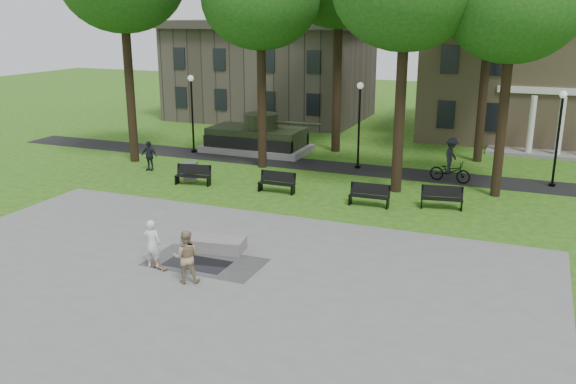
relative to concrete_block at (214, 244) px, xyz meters
The scene contains 23 objects.
ground 1.85m from the concrete_block, 61.48° to the left, with size 120.00×120.00×0.00m, color #265514.
plaza 3.51m from the concrete_block, 75.49° to the right, with size 22.00×16.00×0.02m, color gray.
footpath 13.64m from the concrete_block, 86.32° to the left, with size 44.00×2.60×0.01m, color black.
building_right 29.96m from the concrete_block, 68.50° to the left, with size 17.00×12.00×8.60m.
building_left 30.07m from the concrete_block, 109.80° to the left, with size 15.00×10.00×7.20m, color #4C443D.
tree_1 15.35m from the concrete_block, 106.65° to the left, with size 6.20×6.20×11.63m.
tree_3 16.49m from the concrete_block, 51.38° to the left, with size 6.00×6.00×11.19m.
lamp_left 16.83m from the concrete_block, 123.25° to the left, with size 0.36×0.36×4.73m.
lamp_mid 14.21m from the concrete_block, 84.35° to the left, with size 0.36×0.36×4.73m.
lamp_right 18.15m from the concrete_block, 50.73° to the left, with size 0.36×0.36×4.73m.
tank_monument 16.59m from the concrete_block, 109.67° to the left, with size 7.45×3.40×2.40m.
puddle 1.37m from the concrete_block, 86.61° to the right, with size 2.20×1.20×0.00m, color black.
concrete_block is the anchor object (origin of this frame).
skateboard 2.37m from the concrete_block, 112.49° to the right, with size 0.78×0.20×0.07m, color brown.
skateboarder 2.53m from the concrete_block, 117.26° to the right, with size 0.61×0.40×1.68m, color white.
friend_watching 2.89m from the concrete_block, 78.98° to the right, with size 0.84×0.65×1.72m, color tan.
pedestrian_walker 12.82m from the concrete_block, 134.84° to the left, with size 0.96×0.40×1.63m, color black.
cyclist 14.45m from the concrete_block, 63.11° to the left, with size 2.18×1.28×2.28m.
park_bench_0 9.16m from the concrete_block, 125.29° to the left, with size 1.85×0.80×1.00m.
park_bench_1 7.83m from the concrete_block, 96.32° to the left, with size 1.80×0.53×1.00m.
park_bench_2 8.28m from the concrete_block, 62.66° to the left, with size 1.82×0.59×1.00m.
park_bench_3 10.67m from the concrete_block, 50.07° to the left, with size 1.85×0.81×1.00m.
trash_bin 9.97m from the concrete_block, 125.79° to the left, with size 0.83×0.83×0.96m.
Camera 1 is at (9.40, -19.65, 8.19)m, focal length 38.00 mm.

